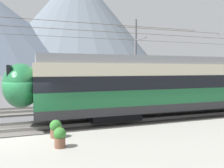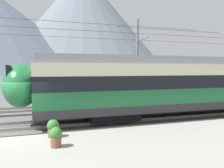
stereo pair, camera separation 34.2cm
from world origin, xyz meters
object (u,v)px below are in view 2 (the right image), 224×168
(catenary_mast_far_side, at_px, (138,59))
(potted_plant_by_shelter, at_px, (53,128))
(train_near_platform, at_px, (202,83))
(potted_plant_platform_edge, at_px, (56,136))

(catenary_mast_far_side, height_order, potted_plant_by_shelter, catenary_mast_far_side)
(catenary_mast_far_side, bearing_deg, train_near_platform, -77.55)
(train_near_platform, distance_m, catenary_mast_far_side, 7.30)
(catenary_mast_far_side, xyz_separation_m, potted_plant_platform_edge, (-8.24, -11.14, -3.31))
(catenary_mast_far_side, bearing_deg, potted_plant_platform_edge, -126.48)
(potted_plant_platform_edge, height_order, potted_plant_by_shelter, potted_plant_by_shelter)
(potted_plant_platform_edge, bearing_deg, potted_plant_by_shelter, 90.89)
(train_near_platform, bearing_deg, potted_plant_platform_edge, -156.53)
(train_near_platform, xyz_separation_m, potted_plant_by_shelter, (-9.79, -2.95, -1.51))
(potted_plant_platform_edge, bearing_deg, catenary_mast_far_side, 53.52)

